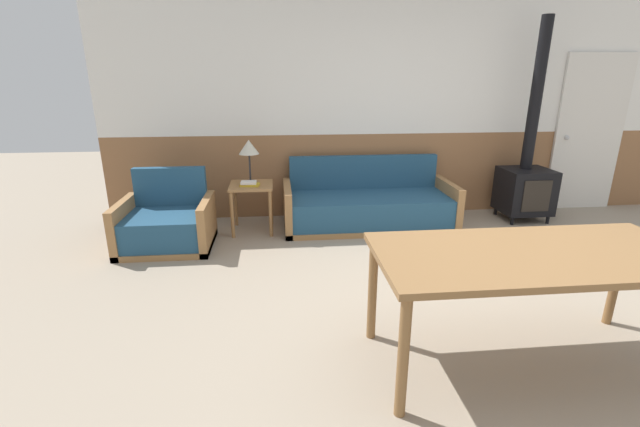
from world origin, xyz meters
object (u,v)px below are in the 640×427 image
Objects in this scene: side_table at (252,193)px; couch at (368,206)px; armchair at (167,225)px; table_lamp at (249,149)px; wood_stove at (526,175)px; dining_table at (535,263)px.

couch is at bearing 2.42° from side_table.
side_table is at bearing -177.58° from couch.
couch is 2.29m from armchair.
wood_stove reaches higher than table_lamp.
wood_stove is at bearing 0.28° from table_lamp.
armchair is 0.49× the size of dining_table.
table_lamp is at bearing 97.34° from side_table.
couch is 2.74m from dining_table.
couch is at bearing -1.10° from table_lamp.
wood_stove reaches higher than couch.
wood_stove is (1.99, 0.04, 0.32)m from couch.
wood_stove is at bearing 60.06° from dining_table.
wood_stove is (4.23, 0.49, 0.33)m from armchair.
armchair is at bearing -173.45° from wood_stove.
armchair is (-2.25, -0.44, -0.00)m from couch.
table_lamp is at bearing 123.83° from dining_table.
wood_stove reaches higher than armchair.
side_table is 3.36m from wood_stove.
wood_stove is (3.36, 0.10, 0.11)m from side_table.
dining_table is (0.42, -2.67, 0.44)m from couch.
armchair is 0.98m from side_table.
armchair is 1.89× the size of table_lamp.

